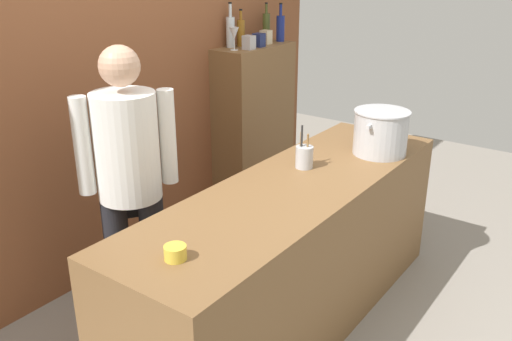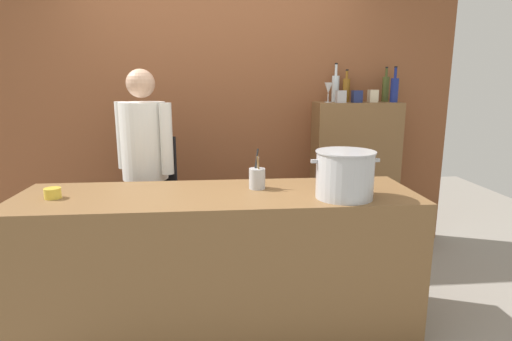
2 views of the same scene
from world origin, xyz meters
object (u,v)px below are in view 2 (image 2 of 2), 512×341
object	(u,v)px
chef	(146,162)
butter_jar	(53,193)
spice_tin_silver	(341,97)
wine_bottle_olive	(385,88)
wine_glass_tall	(328,89)
utensil_crock	(257,178)
stockpot_large	(345,174)
spice_tin_navy	(357,97)
wine_bottle_amber	(346,90)
wine_bottle_cobalt	(394,89)
wine_bottle_clear	(335,88)
spice_tin_cream	(373,96)

from	to	relation	value
chef	butter_jar	distance (m)	0.84
spice_tin_silver	wine_bottle_olive	bearing A→B (deg)	19.21
butter_jar	wine_glass_tall	world-z (taller)	wine_glass_tall
wine_glass_tall	spice_tin_silver	bearing A→B (deg)	-36.49
utensil_crock	chef	bearing A→B (deg)	142.44
stockpot_large	utensil_crock	size ratio (longest dim) A/B	1.59
utensil_crock	spice_tin_navy	size ratio (longest dim) A/B	2.42
chef	stockpot_large	xyz separation A→B (m)	(1.29, -0.87, 0.07)
stockpot_large	wine_bottle_amber	world-z (taller)	wine_bottle_amber
wine_glass_tall	wine_bottle_cobalt	bearing A→B (deg)	-2.97
wine_bottle_cobalt	wine_glass_tall	bearing A→B (deg)	177.03
wine_bottle_amber	spice_tin_navy	xyz separation A→B (m)	(0.06, -0.13, -0.06)
chef	wine_glass_tall	world-z (taller)	chef
wine_bottle_olive	wine_bottle_amber	bearing A→B (deg)	-177.61
wine_bottle_cobalt	wine_bottle_clear	size ratio (longest dim) A/B	0.91
butter_jar	wine_bottle_amber	distance (m)	2.55
butter_jar	utensil_crock	bearing A→B (deg)	5.55
wine_bottle_cobalt	wine_bottle_olive	world-z (taller)	same
butter_jar	wine_bottle_amber	bearing A→B (deg)	31.02
stockpot_large	butter_jar	distance (m)	1.71
wine_bottle_clear	spice_tin_cream	world-z (taller)	wine_bottle_clear
butter_jar	spice_tin_cream	distance (m)	2.68
stockpot_large	spice_tin_cream	world-z (taller)	spice_tin_cream
wine_glass_tall	spice_tin_silver	size ratio (longest dim) A/B	1.64
wine_bottle_cobalt	wine_bottle_olive	bearing A→B (deg)	104.33
utensil_crock	wine_glass_tall	world-z (taller)	wine_glass_tall
spice_tin_silver	spice_tin_navy	size ratio (longest dim) A/B	1.00
spice_tin_silver	spice_tin_cream	world-z (taller)	spice_tin_cream
wine_glass_tall	spice_tin_silver	xyz separation A→B (m)	(0.09, -0.07, -0.07)
butter_jar	wine_bottle_clear	distance (m)	2.49
butter_jar	spice_tin_silver	size ratio (longest dim) A/B	0.90
wine_bottle_amber	spice_tin_cream	world-z (taller)	wine_bottle_amber
utensil_crock	wine_bottle_cobalt	world-z (taller)	wine_bottle_cobalt
spice_tin_cream	utensil_crock	bearing A→B (deg)	-136.64
chef	stockpot_large	size ratio (longest dim) A/B	4.10
butter_jar	spice_tin_navy	xyz separation A→B (m)	(2.19, 1.15, 0.51)
utensil_crock	wine_bottle_clear	xyz separation A→B (m)	(0.83, 1.19, 0.54)
utensil_crock	spice_tin_navy	distance (m)	1.49
wine_bottle_clear	spice_tin_navy	distance (m)	0.23
chef	wine_bottle_amber	distance (m)	1.88
butter_jar	spice_tin_cream	bearing A→B (deg)	26.89
spice_tin_cream	spice_tin_silver	bearing A→B (deg)	-169.72
chef	wine_glass_tall	xyz separation A→B (m)	(1.53, 0.47, 0.54)
butter_jar	spice_tin_silver	distance (m)	2.39
wine_bottle_clear	wine_bottle_olive	bearing A→B (deg)	-2.11
spice_tin_navy	spice_tin_cream	size ratio (longest dim) A/B	0.96
spice_tin_silver	spice_tin_navy	xyz separation A→B (m)	(0.15, 0.01, -0.00)
utensil_crock	butter_jar	bearing A→B (deg)	-174.45
spice_tin_cream	chef	bearing A→B (deg)	-166.69
utensil_crock	spice_tin_navy	bearing A→B (deg)	46.52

